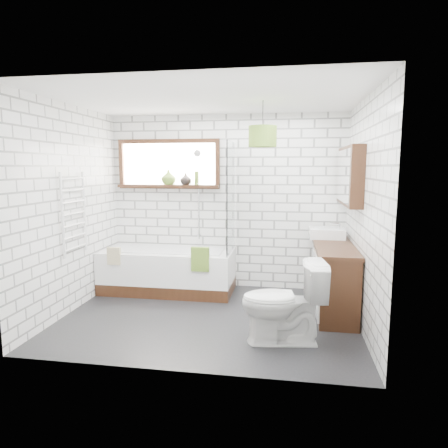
% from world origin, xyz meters
% --- Properties ---
extents(floor, '(3.40, 2.60, 0.01)m').
position_xyz_m(floor, '(0.00, 0.00, -0.01)').
color(floor, black).
rests_on(floor, ground).
extents(ceiling, '(3.40, 2.60, 0.01)m').
position_xyz_m(ceiling, '(0.00, 0.00, 2.50)').
color(ceiling, white).
rests_on(ceiling, ground).
extents(wall_back, '(3.40, 0.01, 2.50)m').
position_xyz_m(wall_back, '(0.00, 1.30, 1.25)').
color(wall_back, white).
rests_on(wall_back, ground).
extents(wall_front, '(3.40, 0.01, 2.50)m').
position_xyz_m(wall_front, '(0.00, -1.30, 1.25)').
color(wall_front, white).
rests_on(wall_front, ground).
extents(wall_left, '(0.01, 2.60, 2.50)m').
position_xyz_m(wall_left, '(-1.70, 0.00, 1.25)').
color(wall_left, white).
rests_on(wall_left, ground).
extents(wall_right, '(0.01, 2.60, 2.50)m').
position_xyz_m(wall_right, '(1.70, 0.00, 1.25)').
color(wall_right, white).
rests_on(wall_right, ground).
extents(window, '(1.52, 0.16, 0.68)m').
position_xyz_m(window, '(-0.85, 1.26, 1.80)').
color(window, black).
rests_on(window, wall_back).
extents(towel_radiator, '(0.06, 0.52, 1.00)m').
position_xyz_m(towel_radiator, '(-1.66, 0.00, 1.20)').
color(towel_radiator, white).
rests_on(towel_radiator, wall_left).
extents(mirror_cabinet, '(0.16, 1.20, 0.70)m').
position_xyz_m(mirror_cabinet, '(1.62, 0.60, 1.65)').
color(mirror_cabinet, black).
rests_on(mirror_cabinet, wall_right).
extents(shower_riser, '(0.02, 0.02, 1.30)m').
position_xyz_m(shower_riser, '(-0.40, 1.26, 1.35)').
color(shower_riser, silver).
rests_on(shower_riser, wall_back).
extents(bathtub, '(1.84, 0.81, 0.60)m').
position_xyz_m(bathtub, '(-0.77, 0.89, 0.30)').
color(bathtub, white).
rests_on(bathtub, floor).
extents(shower_screen, '(0.02, 0.72, 1.50)m').
position_xyz_m(shower_screen, '(0.13, 0.89, 1.35)').
color(shower_screen, white).
rests_on(shower_screen, bathtub).
extents(towel_green, '(0.23, 0.06, 0.32)m').
position_xyz_m(towel_green, '(-0.21, 0.49, 0.58)').
color(towel_green, '#537623').
rests_on(towel_green, bathtub).
extents(towel_beige, '(0.18, 0.05, 0.24)m').
position_xyz_m(towel_beige, '(-1.40, 0.49, 0.58)').
color(towel_beige, tan).
rests_on(towel_beige, bathtub).
extents(vanity, '(0.46, 1.43, 0.82)m').
position_xyz_m(vanity, '(1.47, 0.48, 0.41)').
color(vanity, black).
rests_on(vanity, floor).
extents(basin, '(0.45, 0.40, 0.13)m').
position_xyz_m(basin, '(1.41, 0.96, 0.89)').
color(basin, white).
rests_on(basin, vanity).
extents(tap, '(0.03, 0.03, 0.15)m').
position_xyz_m(tap, '(1.57, 0.96, 0.94)').
color(tap, silver).
rests_on(tap, vanity).
extents(toilet, '(0.58, 0.88, 0.84)m').
position_xyz_m(toilet, '(0.87, -0.56, 0.42)').
color(toilet, white).
rests_on(toilet, floor).
extents(vase_olive, '(0.26, 0.26, 0.22)m').
position_xyz_m(vase_olive, '(-0.84, 1.23, 1.59)').
color(vase_olive, '#5A7B25').
rests_on(vase_olive, window).
extents(vase_dark, '(0.21, 0.21, 0.17)m').
position_xyz_m(vase_dark, '(-0.59, 1.23, 1.57)').
color(vase_dark, black).
rests_on(vase_dark, window).
extents(bottle, '(0.08, 0.08, 0.19)m').
position_xyz_m(bottle, '(-0.42, 1.23, 1.58)').
color(bottle, '#5A7B25').
rests_on(bottle, window).
extents(pendant, '(0.32, 0.32, 0.24)m').
position_xyz_m(pendant, '(0.59, 0.21, 2.10)').
color(pendant, '#537623').
rests_on(pendant, ceiling).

